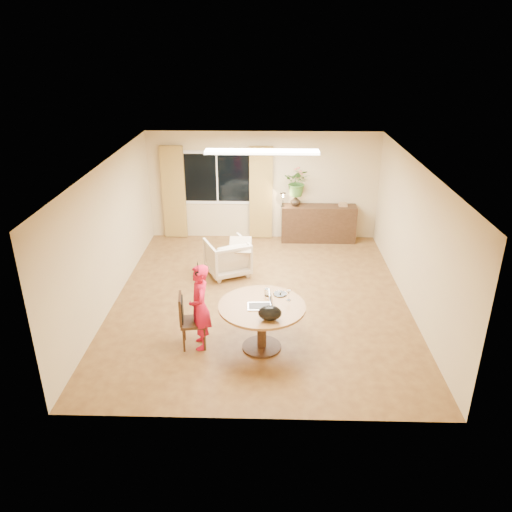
{
  "coord_description": "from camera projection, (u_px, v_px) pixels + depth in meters",
  "views": [
    {
      "loc": [
        0.15,
        -8.37,
        4.61
      ],
      "look_at": [
        -0.08,
        -0.2,
        0.99
      ],
      "focal_mm": 35.0,
      "sensor_mm": 36.0,
      "label": 1
    }
  ],
  "objects": [
    {
      "name": "wall_back",
      "position": [
        263.0,
        186.0,
        11.97
      ],
      "size": [
        5.5,
        0.0,
        5.5
      ],
      "primitive_type": "plane",
      "rotation": [
        1.57,
        0.0,
        0.0
      ],
      "color": "beige",
      "rests_on": "floor"
    },
    {
      "name": "window",
      "position": [
        217.0,
        178.0,
        11.9
      ],
      "size": [
        1.7,
        0.03,
        1.3
      ],
      "color": "white",
      "rests_on": "wall_back"
    },
    {
      "name": "dining_table",
      "position": [
        262.0,
        315.0,
        7.8
      ],
      "size": [
        1.37,
        1.37,
        0.78
      ],
      "color": "brown",
      "rests_on": "floor"
    },
    {
      "name": "tumbler",
      "position": [
        267.0,
        292.0,
        8.0
      ],
      "size": [
        0.1,
        0.1,
        0.12
      ],
      "primitive_type": null,
      "rotation": [
        0.0,
        0.0,
        0.24
      ],
      "color": "white",
      "rests_on": "dining_table"
    },
    {
      "name": "handbag",
      "position": [
        270.0,
        313.0,
        7.29
      ],
      "size": [
        0.38,
        0.25,
        0.23
      ],
      "primitive_type": null,
      "rotation": [
        0.0,
        0.0,
        -0.13
      ],
      "color": "black",
      "rests_on": "dining_table"
    },
    {
      "name": "ceiling_panel",
      "position": [
        262.0,
        152.0,
        9.58
      ],
      "size": [
        2.2,
        0.35,
        0.05
      ],
      "primitive_type": "cube",
      "color": "white",
      "rests_on": "ceiling"
    },
    {
      "name": "armchair",
      "position": [
        227.0,
        257.0,
        10.39
      ],
      "size": [
        1.08,
        1.1,
        0.76
      ],
      "primitive_type": "imported",
      "rotation": [
        0.0,
        0.0,
        3.57
      ],
      "color": "#BDAB96",
      "rests_on": "floor"
    },
    {
      "name": "sideboard",
      "position": [
        318.0,
        223.0,
        12.06
      ],
      "size": [
        1.78,
        0.43,
        0.89
      ],
      "primitive_type": "cube",
      "color": "black",
      "rests_on": "floor"
    },
    {
      "name": "child",
      "position": [
        200.0,
        307.0,
        7.82
      ],
      "size": [
        0.58,
        0.44,
        1.42
      ],
      "primitive_type": "imported",
      "rotation": [
        0.0,
        0.0,
        -1.36
      ],
      "color": "#BB0F0E",
      "rests_on": "floor"
    },
    {
      "name": "wine_glass",
      "position": [
        289.0,
        295.0,
        7.85
      ],
      "size": [
        0.07,
        0.07,
        0.18
      ],
      "primitive_type": null,
      "rotation": [
        0.0,
        0.0,
        0.2
      ],
      "color": "white",
      "rests_on": "dining_table"
    },
    {
      "name": "wall_right",
      "position": [
        414.0,
        237.0,
        8.93
      ],
      "size": [
        0.0,
        6.5,
        6.5
      ],
      "primitive_type": "plane",
      "rotation": [
        1.57,
        0.0,
        -1.57
      ],
      "color": "beige",
      "rests_on": "floor"
    },
    {
      "name": "vase",
      "position": [
        295.0,
        201.0,
        11.84
      ],
      "size": [
        0.29,
        0.29,
        0.25
      ],
      "primitive_type": "imported",
      "rotation": [
        0.0,
        0.0,
        -0.25
      ],
      "color": "black",
      "rests_on": "sideboard"
    },
    {
      "name": "curtain_left",
      "position": [
        174.0,
        193.0,
        12.0
      ],
      "size": [
        0.55,
        0.08,
        2.25
      ],
      "primitive_type": "cube",
      "color": "olive",
      "rests_on": "wall_back"
    },
    {
      "name": "ceiling",
      "position": [
        261.0,
        165.0,
        8.47
      ],
      "size": [
        6.5,
        6.5,
        0.0
      ],
      "primitive_type": "plane",
      "rotation": [
        3.14,
        0.0,
        0.0
      ],
      "color": "white",
      "rests_on": "wall_back"
    },
    {
      "name": "throw",
      "position": [
        240.0,
        241.0,
        10.15
      ],
      "size": [
        0.46,
        0.56,
        0.03
      ],
      "primitive_type": null,
      "rotation": [
        0.0,
        0.0,
        0.02
      ],
      "color": "beige",
      "rests_on": "armchair"
    },
    {
      "name": "curtain_right",
      "position": [
        261.0,
        193.0,
        11.94
      ],
      "size": [
        0.55,
        0.08,
        2.25
      ],
      "primitive_type": "cube",
      "color": "olive",
      "rests_on": "wall_back"
    },
    {
      "name": "pot_lid",
      "position": [
        280.0,
        294.0,
        8.05
      ],
      "size": [
        0.24,
        0.24,
        0.04
      ],
      "primitive_type": null,
      "rotation": [
        0.0,
        0.0,
        -0.13
      ],
      "color": "white",
      "rests_on": "dining_table"
    },
    {
      "name": "dining_chair",
      "position": [
        194.0,
        321.0,
        7.93
      ],
      "size": [
        0.49,
        0.46,
        0.92
      ],
      "primitive_type": null,
      "rotation": [
        0.0,
        0.0,
        0.13
      ],
      "color": "black",
      "rests_on": "floor"
    },
    {
      "name": "book_stack",
      "position": [
        343.0,
        204.0,
        11.85
      ],
      "size": [
        0.23,
        0.19,
        0.08
      ],
      "primitive_type": null,
      "rotation": [
        0.0,
        0.0,
        -0.19
      ],
      "color": "#99714E",
      "rests_on": "sideboard"
    },
    {
      "name": "laptop",
      "position": [
        260.0,
        299.0,
        7.64
      ],
      "size": [
        0.41,
        0.28,
        0.26
      ],
      "primitive_type": null,
      "rotation": [
        0.0,
        0.0,
        0.05
      ],
      "color": "#B7B7BC",
      "rests_on": "dining_table"
    },
    {
      "name": "desk_lamp",
      "position": [
        283.0,
        199.0,
        11.79
      ],
      "size": [
        0.18,
        0.18,
        0.34
      ],
      "primitive_type": null,
      "rotation": [
        0.0,
        0.0,
        0.34
      ],
      "color": "black",
      "rests_on": "sideboard"
    },
    {
      "name": "floor",
      "position": [
        260.0,
        299.0,
        9.52
      ],
      "size": [
        6.5,
        6.5,
        0.0
      ],
      "primitive_type": "plane",
      "color": "brown",
      "rests_on": "ground"
    },
    {
      "name": "bouquet",
      "position": [
        298.0,
        182.0,
        11.66
      ],
      "size": [
        0.69,
        0.63,
        0.66
      ],
      "primitive_type": "imported",
      "rotation": [
        0.0,
        0.0,
        -0.21
      ],
      "color": "#286124",
      "rests_on": "vase"
    },
    {
      "name": "wall_left",
      "position": [
        110.0,
        234.0,
        9.07
      ],
      "size": [
        0.0,
        6.5,
        6.5
      ],
      "primitive_type": "plane",
      "rotation": [
        1.57,
        0.0,
        1.57
      ],
      "color": "beige",
      "rests_on": "floor"
    }
  ]
}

